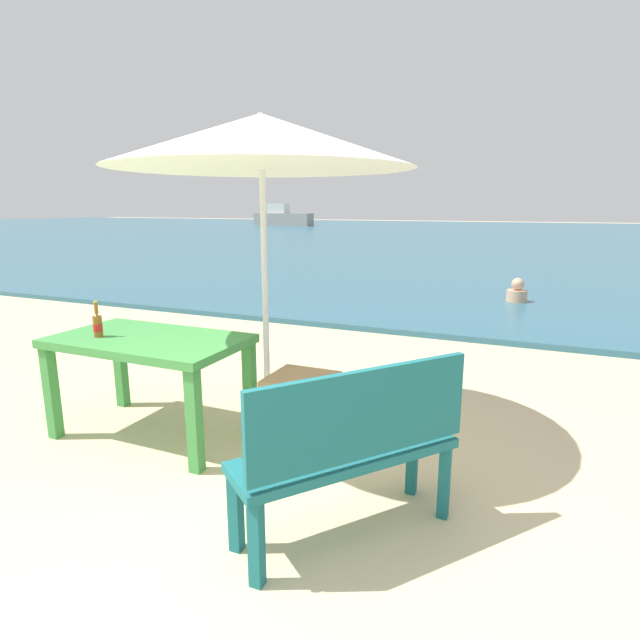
# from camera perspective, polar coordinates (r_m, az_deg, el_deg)

# --- Properties ---
(ground_plane) EXTENTS (120.00, 120.00, 0.00)m
(ground_plane) POSITION_cam_1_polar(r_m,az_deg,el_deg) (2.58, -15.22, -28.79)
(ground_plane) COLOR beige
(sea_water) EXTENTS (120.00, 50.00, 0.08)m
(sea_water) POSITION_cam_1_polar(r_m,az_deg,el_deg) (31.54, 21.23, 8.80)
(sea_water) COLOR #2D6075
(sea_water) RESTS_ON ground_plane
(picnic_table_green) EXTENTS (1.40, 0.80, 0.76)m
(picnic_table_green) POSITION_cam_1_polar(r_m,az_deg,el_deg) (3.95, -18.58, -3.35)
(picnic_table_green) COLOR #3D8C42
(picnic_table_green) RESTS_ON ground_plane
(beer_bottle_amber) EXTENTS (0.07, 0.07, 0.26)m
(beer_bottle_amber) POSITION_cam_1_polar(r_m,az_deg,el_deg) (4.04, -23.64, -0.44)
(beer_bottle_amber) COLOR brown
(beer_bottle_amber) RESTS_ON picnic_table_green
(patio_umbrella) EXTENTS (2.10, 2.10, 2.30)m
(patio_umbrella) POSITION_cam_1_polar(r_m,az_deg,el_deg) (3.67, -6.57, 19.22)
(patio_umbrella) COLOR silver
(patio_umbrella) RESTS_ON ground_plane
(side_table_wood) EXTENTS (0.44, 0.44, 0.54)m
(side_table_wood) POSITION_cam_1_polar(r_m,az_deg,el_deg) (3.61, -2.11, -9.14)
(side_table_wood) COLOR #9E7A51
(side_table_wood) RESTS_ON ground_plane
(bench_teal_center) EXTENTS (1.03, 1.16, 0.95)m
(bench_teal_center) POSITION_cam_1_polar(r_m,az_deg,el_deg) (2.60, 3.73, -13.62)
(bench_teal_center) COLOR #196066
(bench_teal_center) RESTS_ON ground_plane
(swimmer_person) EXTENTS (0.34, 0.34, 0.41)m
(swimmer_person) POSITION_cam_1_polar(r_m,az_deg,el_deg) (9.41, 21.19, 2.89)
(swimmer_person) COLOR tan
(swimmer_person) RESTS_ON sea_water
(boat_fishing_trawler) EXTENTS (5.02, 1.37, 1.82)m
(boat_fishing_trawler) POSITION_cam_1_polar(r_m,az_deg,el_deg) (44.03, -4.20, 11.37)
(boat_fishing_trawler) COLOR gray
(boat_fishing_trawler) RESTS_ON sea_water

